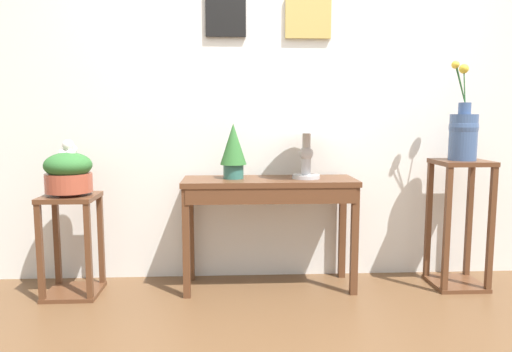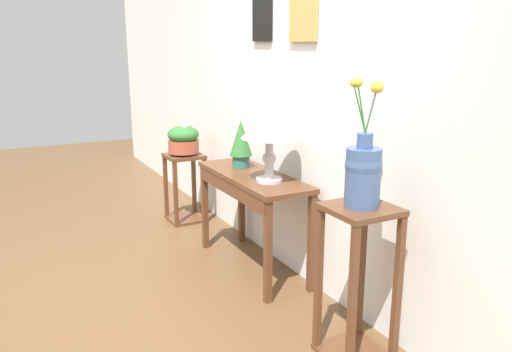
# 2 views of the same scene
# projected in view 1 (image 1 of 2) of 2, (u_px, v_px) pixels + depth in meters

# --- Properties ---
(back_wall_with_art) EXTENTS (9.00, 0.13, 2.80)m
(back_wall_with_art) POSITION_uv_depth(u_px,v_px,m) (278.00, 80.00, 3.40)
(back_wall_with_art) COLOR silver
(back_wall_with_art) RESTS_ON ground
(console_table) EXTENTS (1.13, 0.40, 0.74)m
(console_table) POSITION_uv_depth(u_px,v_px,m) (269.00, 196.00, 3.18)
(console_table) COLOR #56331E
(console_table) RESTS_ON ground
(table_lamp) EXTENTS (0.38, 0.38, 0.49)m
(table_lamp) POSITION_uv_depth(u_px,v_px,m) (307.00, 121.00, 3.15)
(table_lamp) COLOR #B7B7BC
(table_lamp) RESTS_ON console_table
(potted_plant_on_console) EXTENTS (0.17, 0.17, 0.36)m
(potted_plant_on_console) POSITION_uv_depth(u_px,v_px,m) (233.00, 149.00, 3.17)
(potted_plant_on_console) COLOR #2D665B
(potted_plant_on_console) RESTS_ON console_table
(pedestal_stand_left) EXTENTS (0.34, 0.34, 0.65)m
(pedestal_stand_left) POSITION_uv_depth(u_px,v_px,m) (72.00, 245.00, 3.10)
(pedestal_stand_left) COLOR #56331E
(pedestal_stand_left) RESTS_ON ground
(planter_bowl_wide_left) EXTENTS (0.29, 0.29, 0.35)m
(planter_bowl_wide_left) POSITION_uv_depth(u_px,v_px,m) (68.00, 172.00, 3.04)
(planter_bowl_wide_left) COLOR #9E4733
(planter_bowl_wide_left) RESTS_ON pedestal_stand_left
(pedestal_stand_right) EXTENTS (0.34, 0.34, 0.86)m
(pedestal_stand_right) POSITION_uv_depth(u_px,v_px,m) (458.00, 224.00, 3.25)
(pedestal_stand_right) COLOR #56331E
(pedestal_stand_right) RESTS_ON ground
(flower_vase_tall_right) EXTENTS (0.20, 0.19, 0.64)m
(flower_vase_tall_right) POSITION_uv_depth(u_px,v_px,m) (463.00, 131.00, 3.17)
(flower_vase_tall_right) COLOR #3D5684
(flower_vase_tall_right) RESTS_ON pedestal_stand_right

